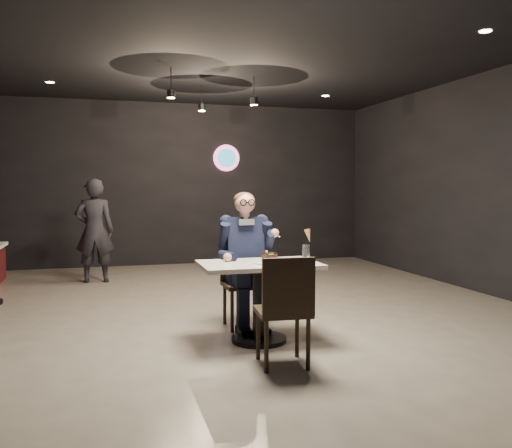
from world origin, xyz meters
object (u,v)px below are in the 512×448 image
object	(u,v)px
main_table	(259,302)
chair_near	(283,309)
chair_far	(244,283)
passerby	(94,231)
sundae_glass	(306,253)
seated_man	(244,258)

from	to	relation	value
main_table	chair_near	bearing A→B (deg)	-90.00
chair_far	passerby	distance (m)	3.54
chair_far	sundae_glass	distance (m)	0.83
seated_man	passerby	size ratio (longest dim) A/B	0.91
seated_man	passerby	bearing A→B (deg)	115.65
chair_near	sundae_glass	world-z (taller)	chair_near
chair_far	sundae_glass	size ratio (longest dim) A/B	5.78
sundae_glass	passerby	size ratio (longest dim) A/B	0.10
main_table	sundae_glass	bearing A→B (deg)	-3.51
seated_man	sundae_glass	xyz separation A→B (m)	(0.46, -0.58, 0.11)
seated_man	chair_far	bearing A→B (deg)	-116.57
seated_man	sundae_glass	bearing A→B (deg)	-51.58
seated_man	sundae_glass	size ratio (longest dim) A/B	9.05
chair_far	sundae_glass	world-z (taller)	chair_far
main_table	passerby	distance (m)	4.05
main_table	seated_man	size ratio (longest dim) A/B	0.76
main_table	seated_man	xyz separation A→B (m)	(0.00, 0.55, 0.34)
seated_man	sundae_glass	world-z (taller)	seated_man
main_table	sundae_glass	xyz separation A→B (m)	(0.46, -0.03, 0.45)
chair_far	chair_near	distance (m)	1.24
chair_far	chair_near	bearing A→B (deg)	-90.00
passerby	chair_near	bearing A→B (deg)	111.42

